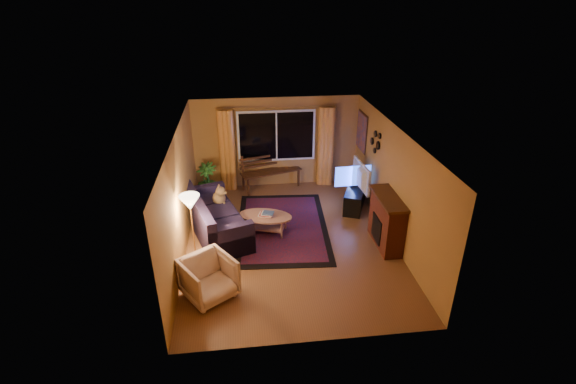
{
  "coord_description": "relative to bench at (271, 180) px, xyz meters",
  "views": [
    {
      "loc": [
        -0.97,
        -7.83,
        5.06
      ],
      "look_at": [
        0.0,
        0.3,
        1.05
      ],
      "focal_mm": 26.0,
      "sensor_mm": 36.0,
      "label": 1
    }
  ],
  "objects": [
    {
      "name": "ceiling",
      "position": [
        0.18,
        -2.75,
        2.26
      ],
      "size": [
        4.5,
        6.0,
        0.02
      ],
      "primitive_type": "cube",
      "color": "white",
      "rests_on": "ground"
    },
    {
      "name": "curtain_right",
      "position": [
        1.53,
        0.13,
        0.87
      ],
      "size": [
        0.36,
        0.36,
        2.24
      ],
      "primitive_type": "cylinder",
      "color": "orange",
      "rests_on": "ground"
    },
    {
      "name": "tv_console",
      "position": [
        2.04,
        -1.36,
        0.01
      ],
      "size": [
        0.88,
        1.34,
        0.53
      ],
      "primitive_type": "cube",
      "rotation": [
        0.0,
        0.0,
        -0.39
      ],
      "color": "black",
      "rests_on": "ground"
    },
    {
      "name": "wall_right",
      "position": [
        2.44,
        -2.75,
        1.0
      ],
      "size": [
        0.02,
        6.0,
        2.5
      ],
      "primitive_type": "cube",
      "color": "#B27D3B",
      "rests_on": "ground"
    },
    {
      "name": "mirror_cluster",
      "position": [
        2.39,
        -1.45,
        1.55
      ],
      "size": [
        0.06,
        0.6,
        0.56
      ],
      "primitive_type": null,
      "color": "black",
      "rests_on": "wall_right"
    },
    {
      "name": "painting",
      "position": [
        2.4,
        -0.3,
        1.4
      ],
      "size": [
        0.04,
        0.76,
        0.96
      ],
      "primitive_type": "cube",
      "color": "#CC550D",
      "rests_on": "wall_right"
    },
    {
      "name": "curtain_rod",
      "position": [
        0.18,
        0.15,
        2.0
      ],
      "size": [
        3.2,
        0.03,
        0.03
      ],
      "primitive_type": "cylinder",
      "rotation": [
        0.0,
        1.57,
        0.0
      ],
      "color": "#BF8C3F",
      "rests_on": "wall_back"
    },
    {
      "name": "sofa",
      "position": [
        -1.42,
        -2.25,
        0.22
      ],
      "size": [
        1.65,
        2.5,
        0.93
      ],
      "primitive_type": "cube",
      "rotation": [
        0.0,
        0.0,
        0.31
      ],
      "color": "black",
      "rests_on": "ground"
    },
    {
      "name": "television",
      "position": [
        2.04,
        -1.36,
        0.61
      ],
      "size": [
        0.21,
        1.16,
        0.66
      ],
      "primitive_type": "imported",
      "rotation": [
        0.0,
        0.0,
        1.63
      ],
      "color": "black",
      "rests_on": "tv_console"
    },
    {
      "name": "fireplace",
      "position": [
        2.23,
        -3.15,
        0.3
      ],
      "size": [
        0.4,
        1.2,
        1.1
      ],
      "primitive_type": "cube",
      "color": "maroon",
      "rests_on": "ground"
    },
    {
      "name": "wall_left",
      "position": [
        -2.08,
        -2.75,
        1.0
      ],
      "size": [
        0.02,
        6.0,
        2.5
      ],
      "primitive_type": "cube",
      "color": "#B27D3B",
      "rests_on": "ground"
    },
    {
      "name": "bench",
      "position": [
        0.0,
        0.0,
        0.0
      ],
      "size": [
        1.75,
        0.99,
        0.5
      ],
      "primitive_type": "cube",
      "rotation": [
        0.0,
        0.0,
        0.32
      ],
      "color": "#371D0D",
      "rests_on": "ground"
    },
    {
      "name": "coffee_table",
      "position": [
        -0.32,
        -2.35,
        -0.03
      ],
      "size": [
        1.53,
        1.53,
        0.44
      ],
      "primitive_type": "cylinder",
      "rotation": [
        0.0,
        0.0,
        -0.31
      ],
      "color": "#A8705C",
      "rests_on": "ground"
    },
    {
      "name": "rug",
      "position": [
        0.08,
        -2.16,
        -0.24
      ],
      "size": [
        2.31,
        3.43,
        0.02
      ],
      "primitive_type": "cube",
      "rotation": [
        0.0,
        0.0,
        -0.07
      ],
      "color": "maroon",
      "rests_on": "ground"
    },
    {
      "name": "armchair",
      "position": [
        -1.49,
        -4.43,
        0.18
      ],
      "size": [
        1.13,
        1.12,
        0.86
      ],
      "primitive_type": "imported",
      "rotation": [
        0.0,
        0.0,
        0.59
      ],
      "color": "beige",
      "rests_on": "ground"
    },
    {
      "name": "dog",
      "position": [
        -1.37,
        -1.74,
        0.43
      ],
      "size": [
        0.3,
        0.41,
        0.45
      ],
      "primitive_type": null,
      "rotation": [
        0.0,
        0.0,
        -0.01
      ],
      "color": "olive",
      "rests_on": "sofa"
    },
    {
      "name": "floor_lamp",
      "position": [
        -1.82,
        -3.36,
        0.52
      ],
      "size": [
        0.31,
        0.31,
        1.53
      ],
      "primitive_type": "cylinder",
      "rotation": [
        0.0,
        0.0,
        0.23
      ],
      "color": "#BF8C3F",
      "rests_on": "ground"
    },
    {
      "name": "potted_plant",
      "position": [
        -1.73,
        -0.36,
        0.23
      ],
      "size": [
        0.69,
        0.69,
        0.96
      ],
      "primitive_type": "imported",
      "rotation": [
        0.0,
        0.0,
        -0.36
      ],
      "color": "#235B1E",
      "rests_on": "ground"
    },
    {
      "name": "curtain_left",
      "position": [
        -1.17,
        0.13,
        0.87
      ],
      "size": [
        0.36,
        0.36,
        2.24
      ],
      "primitive_type": "cylinder",
      "color": "orange",
      "rests_on": "ground"
    },
    {
      "name": "wall_back",
      "position": [
        0.18,
        0.26,
        1.0
      ],
      "size": [
        4.5,
        0.02,
        2.5
      ],
      "primitive_type": "cube",
      "color": "#B27D3B",
      "rests_on": "ground"
    },
    {
      "name": "window",
      "position": [
        0.18,
        0.19,
        1.2
      ],
      "size": [
        2.0,
        0.02,
        1.3
      ],
      "primitive_type": "cube",
      "color": "black",
      "rests_on": "wall_back"
    },
    {
      "name": "floor",
      "position": [
        0.18,
        -2.75,
        -0.26
      ],
      "size": [
        4.5,
        6.0,
        0.02
      ],
      "primitive_type": "cube",
      "color": "brown",
      "rests_on": "ground"
    }
  ]
}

